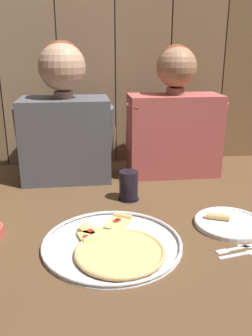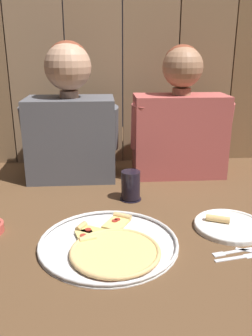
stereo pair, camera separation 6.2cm
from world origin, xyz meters
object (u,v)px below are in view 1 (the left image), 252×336
object	(u,v)px
pizza_tray	(114,245)
diner_left	(65,119)
dinner_plate	(229,223)
diner_right	(174,119)
drinking_glass	(128,186)

from	to	relation	value
pizza_tray	diner_left	xyz separation A→B (m)	(-0.16, 0.63, 0.26)
dinner_plate	pizza_tray	bearing A→B (deg)	-166.25
dinner_plate	diner_right	bearing A→B (deg)	96.50
diner_right	drinking_glass	bearing A→B (deg)	-131.51
dinner_plate	drinking_glass	size ratio (longest dim) A/B	2.01
diner_left	diner_right	size ratio (longest dim) A/B	1.03
pizza_tray	diner_right	bearing A→B (deg)	62.24
pizza_tray	dinner_plate	size ratio (longest dim) A/B	1.82
diner_left	pizza_tray	bearing A→B (deg)	-76.23
pizza_tray	diner_left	world-z (taller)	diner_left
pizza_tray	diner_right	size ratio (longest dim) A/B	0.73
dinner_plate	drinking_glass	distance (m)	0.40
pizza_tray	drinking_glass	xyz separation A→B (m)	(0.09, 0.35, 0.05)
diner_left	diner_right	world-z (taller)	diner_left
diner_left	drinking_glass	bearing A→B (deg)	-49.15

